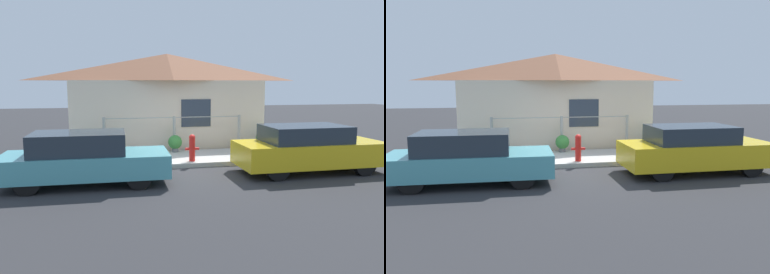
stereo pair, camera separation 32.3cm
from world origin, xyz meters
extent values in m
plane|color=#2D2D30|center=(0.00, 0.00, 0.00)|extent=(60.00, 60.00, 0.00)
cube|color=#B2AFA8|center=(0.00, 1.14, 0.07)|extent=(24.00, 2.27, 0.14)
cube|color=beige|center=(0.00, 2.65, 1.32)|extent=(7.16, 0.12, 2.63)
cube|color=#2D3847|center=(0.89, 2.58, 1.45)|extent=(1.10, 0.04, 1.00)
pyramid|color=#A36647|center=(0.00, 3.69, 3.14)|extent=(7.56, 2.20, 1.01)
cylinder|color=#999993|center=(-2.40, 2.12, 0.77)|extent=(0.10, 0.10, 1.25)
cylinder|color=#999993|center=(0.00, 2.12, 0.77)|extent=(0.10, 0.10, 1.25)
cylinder|color=#999993|center=(2.40, 2.12, 0.77)|extent=(0.10, 0.10, 1.25)
cylinder|color=#999993|center=(0.00, 2.12, 1.34)|extent=(4.80, 0.03, 0.03)
cube|color=teal|center=(-2.81, -1.23, 0.52)|extent=(4.12, 1.72, 0.57)
cube|color=#232D38|center=(-2.98, -1.22, 1.07)|extent=(2.28, 1.48, 0.53)
cylinder|color=black|center=(-1.53, -0.57, 0.31)|extent=(0.63, 0.22, 0.62)
cylinder|color=black|center=(-1.56, -1.95, 0.31)|extent=(0.63, 0.22, 0.62)
cylinder|color=black|center=(-4.06, -0.51, 0.31)|extent=(0.63, 0.22, 0.62)
cylinder|color=black|center=(-4.09, -1.88, 0.31)|extent=(0.63, 0.22, 0.62)
cube|color=gold|center=(3.32, -1.23, 0.56)|extent=(4.17, 1.68, 0.65)
cube|color=#232D38|center=(3.15, -1.23, 1.12)|extent=(2.29, 1.47, 0.47)
cylinder|color=black|center=(4.61, -0.52, 0.32)|extent=(0.64, 0.20, 0.64)
cylinder|color=black|center=(4.61, -1.94, 0.32)|extent=(0.64, 0.20, 0.64)
cylinder|color=black|center=(2.03, -0.51, 0.32)|extent=(0.64, 0.20, 0.64)
cylinder|color=black|center=(2.03, -1.94, 0.32)|extent=(0.64, 0.20, 0.64)
cylinder|color=red|center=(0.24, 0.33, 0.49)|extent=(0.18, 0.18, 0.70)
sphere|color=red|center=(0.24, 0.33, 0.88)|extent=(0.19, 0.19, 0.19)
cylinder|color=red|center=(0.11, 0.33, 0.53)|extent=(0.17, 0.08, 0.08)
cylinder|color=red|center=(0.38, 0.33, 0.53)|extent=(0.17, 0.08, 0.08)
cylinder|color=slate|center=(0.00, 1.97, 0.23)|extent=(0.22, 0.22, 0.17)
sphere|color=#387F38|center=(0.00, 1.97, 0.49)|extent=(0.49, 0.49, 0.49)
cylinder|color=slate|center=(-2.19, 1.27, 0.23)|extent=(0.25, 0.25, 0.18)
sphere|color=#387F38|center=(-2.19, 1.27, 0.52)|extent=(0.54, 0.54, 0.54)
cylinder|color=slate|center=(3.31, 2.02, 0.23)|extent=(0.26, 0.26, 0.17)
sphere|color=#235B28|center=(3.31, 2.02, 0.52)|extent=(0.55, 0.55, 0.55)
camera|label=1|loc=(-2.23, -10.74, 2.53)|focal=35.00mm
camera|label=2|loc=(-1.91, -10.81, 2.53)|focal=35.00mm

